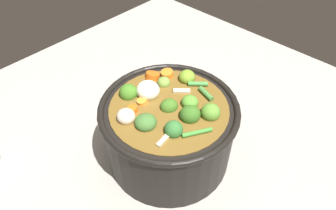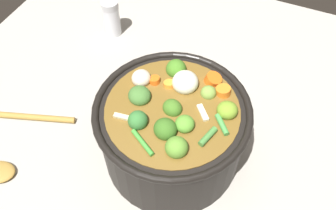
% 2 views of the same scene
% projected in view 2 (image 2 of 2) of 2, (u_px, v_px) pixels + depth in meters
% --- Properties ---
extents(ground_plane, '(1.10, 1.10, 0.00)m').
position_uv_depth(ground_plane, '(172.00, 153.00, 0.69)').
color(ground_plane, '#9E998E').
extents(cooking_pot, '(0.26, 0.26, 0.17)m').
position_uv_depth(cooking_pot, '(172.00, 131.00, 0.63)').
color(cooking_pot, black).
rests_on(cooking_pot, ground_plane).
extents(wooden_spoon, '(0.21, 0.19, 0.01)m').
position_uv_depth(wooden_spoon, '(10.00, 144.00, 0.69)').
color(wooden_spoon, olive).
rests_on(wooden_spoon, ground_plane).
extents(salt_shaker, '(0.04, 0.04, 0.09)m').
position_uv_depth(salt_shaker, '(112.00, 18.00, 0.86)').
color(salt_shaker, silver).
rests_on(salt_shaker, ground_plane).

